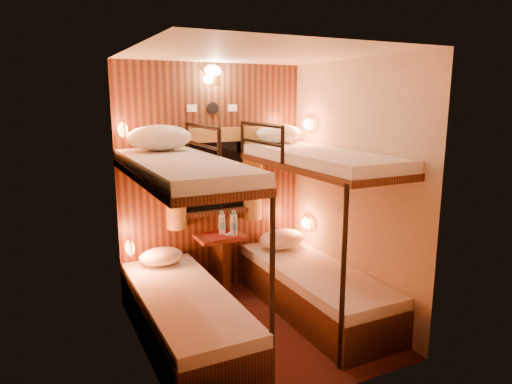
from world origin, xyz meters
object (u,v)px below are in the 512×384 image
bunk_left (184,281)px  bottle_right (234,225)px  bottle_left (222,224)px  table (221,257)px  bunk_right (314,257)px

bunk_left → bottle_right: 1.07m
bunk_left → bottle_left: bunk_left is taller
table → bottle_right: bearing=-29.1°
bunk_right → table: bunk_right is taller
bunk_left → bunk_right: (1.30, 0.00, 0.00)m
bunk_right → table: bearing=129.7°
bottle_right → bottle_left: bearing=131.3°
bunk_right → table: (-0.65, 0.78, -0.14)m
table → bottle_right: size_ratio=2.46×
table → bottle_left: 0.34m
bunk_right → bottle_left: 1.04m
bunk_right → bottle_right: size_ratio=7.12×
bunk_right → bottle_right: 0.91m
bunk_left → table: (0.65, 0.78, -0.14)m
bunk_left → bottle_left: 1.08m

